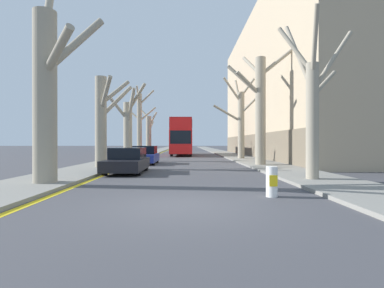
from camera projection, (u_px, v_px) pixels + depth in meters
name	position (u px, v px, depth m)	size (l,w,h in m)	color
ground_plane	(182.00, 206.00, 7.59)	(300.00, 300.00, 0.00)	#424247
sidewalk_left	(156.00, 151.00, 57.48)	(3.09, 120.00, 0.12)	gray
sidewalk_right	(216.00, 151.00, 57.68)	(3.09, 120.00, 0.12)	gray
building_facade_right	(293.00, 87.00, 34.05)	(10.08, 35.75, 15.92)	tan
kerb_line_stripe	(165.00, 151.00, 57.51)	(0.24, 120.00, 0.01)	yellow
street_tree_left_0	(47.00, 88.00, 11.21)	(2.43, 3.20, 8.84)	gray
street_tree_left_1	(103.00, 119.00, 18.40)	(1.93, 3.75, 5.68)	gray
street_tree_left_2	(128.00, 126.00, 26.27)	(3.29, 2.04, 6.66)	gray
street_tree_left_3	(140.00, 122.00, 34.00)	(3.62, 3.27, 7.91)	gray
street_tree_left_4	(149.00, 133.00, 43.03)	(2.73, 3.04, 6.75)	gray
street_tree_right_0	(313.00, 104.00, 12.40)	(3.48, 3.33, 7.07)	gray
street_tree_right_1	(260.00, 105.00, 20.52)	(5.12, 3.11, 8.56)	gray
street_tree_right_2	(240.00, 120.00, 28.60)	(3.93, 2.98, 7.94)	gray
double_decker_bus	(181.00, 135.00, 38.39)	(2.59, 11.05, 4.48)	red
parked_car_0	(127.00, 161.00, 16.01)	(1.89, 4.34, 1.34)	black
parked_car_1	(145.00, 155.00, 22.69)	(1.83, 4.29, 1.37)	navy
traffic_bollard	(272.00, 182.00, 8.83)	(0.34, 0.35, 0.90)	white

